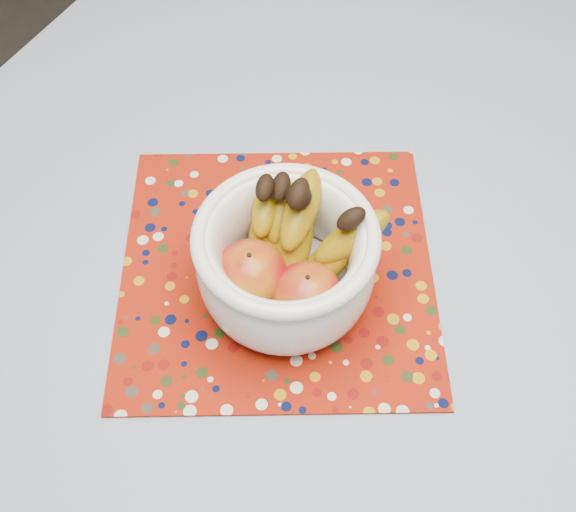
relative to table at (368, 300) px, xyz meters
The scene contains 4 objects.
table is the anchor object (origin of this frame).
tablecloth 0.08m from the table, ahead, with size 1.32×1.32×0.01m, color slate.
placemat 0.15m from the table, 150.24° to the right, with size 0.38×0.38×0.00m, color maroon.
fruit_bowl 0.20m from the table, 135.80° to the right, with size 0.23×0.21×0.16m.
Camera 1 is at (0.11, -0.46, 1.45)m, focal length 42.00 mm.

